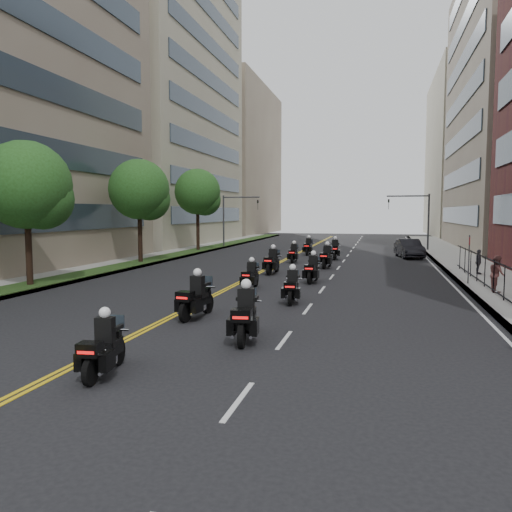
{
  "coord_description": "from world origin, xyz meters",
  "views": [
    {
      "loc": [
        5.93,
        -9.47,
        3.84
      ],
      "look_at": [
        0.51,
        12.26,
        1.86
      ],
      "focal_mm": 35.0,
      "sensor_mm": 36.0,
      "label": 1
    }
  ],
  "objects_px": {
    "motorcycle_2": "(196,299)",
    "pedestrian_c": "(478,262)",
    "motorcycle_0": "(103,349)",
    "motorcycle_4": "(251,277)",
    "motorcycle_5": "(313,270)",
    "motorcycle_9": "(335,250)",
    "parked_sedan": "(409,248)",
    "motorcycle_10": "(308,247)",
    "motorcycle_1": "(245,317)",
    "motorcycle_7": "(327,258)",
    "motorcycle_6": "(272,262)",
    "motorcycle_8": "(294,254)",
    "pedestrian_b": "(497,274)",
    "motorcycle_3": "(292,288)"
  },
  "relations": [
    {
      "from": "motorcycle_0",
      "to": "motorcycle_1",
      "type": "xyz_separation_m",
      "value": [
        2.41,
        3.85,
        0.09
      ]
    },
    {
      "from": "motorcycle_9",
      "to": "parked_sedan",
      "type": "distance_m",
      "value": 6.62
    },
    {
      "from": "motorcycle_1",
      "to": "motorcycle_2",
      "type": "height_order",
      "value": "motorcycle_1"
    },
    {
      "from": "motorcycle_5",
      "to": "pedestrian_b",
      "type": "distance_m",
      "value": 9.04
    },
    {
      "from": "motorcycle_10",
      "to": "pedestrian_c",
      "type": "bearing_deg",
      "value": -44.26
    },
    {
      "from": "motorcycle_7",
      "to": "motorcycle_8",
      "type": "bearing_deg",
      "value": 138.1
    },
    {
      "from": "motorcycle_1",
      "to": "motorcycle_5",
      "type": "xyz_separation_m",
      "value": [
        0.32,
        12.8,
        -0.04
      ]
    },
    {
      "from": "motorcycle_1",
      "to": "motorcycle_3",
      "type": "relative_size",
      "value": 1.13
    },
    {
      "from": "motorcycle_9",
      "to": "parked_sedan",
      "type": "relative_size",
      "value": 0.53
    },
    {
      "from": "motorcycle_0",
      "to": "motorcycle_6",
      "type": "distance_m",
      "value": 19.84
    },
    {
      "from": "motorcycle_7",
      "to": "pedestrian_c",
      "type": "distance_m",
      "value": 9.53
    },
    {
      "from": "motorcycle_10",
      "to": "pedestrian_c",
      "type": "xyz_separation_m",
      "value": [
        11.88,
        -12.36,
        0.19
      ]
    },
    {
      "from": "motorcycle_4",
      "to": "motorcycle_8",
      "type": "relative_size",
      "value": 0.96
    },
    {
      "from": "motorcycle_8",
      "to": "pedestrian_b",
      "type": "xyz_separation_m",
      "value": [
        11.6,
        -12.49,
        0.34
      ]
    },
    {
      "from": "motorcycle_5",
      "to": "pedestrian_b",
      "type": "relative_size",
      "value": 1.39
    },
    {
      "from": "motorcycle_1",
      "to": "motorcycle_7",
      "type": "xyz_separation_m",
      "value": [
        0.32,
        20.06,
        -0.01
      ]
    },
    {
      "from": "motorcycle_8",
      "to": "motorcycle_9",
      "type": "distance_m",
      "value": 4.37
    },
    {
      "from": "motorcycle_7",
      "to": "motorcycle_9",
      "type": "xyz_separation_m",
      "value": [
        -0.01,
        6.47,
        0.02
      ]
    },
    {
      "from": "motorcycle_8",
      "to": "pedestrian_c",
      "type": "distance_m",
      "value": 13.25
    },
    {
      "from": "motorcycle_4",
      "to": "parked_sedan",
      "type": "height_order",
      "value": "motorcycle_4"
    },
    {
      "from": "motorcycle_7",
      "to": "pedestrian_b",
      "type": "relative_size",
      "value": 1.45
    },
    {
      "from": "motorcycle_2",
      "to": "motorcycle_5",
      "type": "relative_size",
      "value": 1.03
    },
    {
      "from": "motorcycle_0",
      "to": "motorcycle_9",
      "type": "bearing_deg",
      "value": 77.95
    },
    {
      "from": "motorcycle_2",
      "to": "motorcycle_6",
      "type": "xyz_separation_m",
      "value": [
        -0.01,
        13.31,
        0.01
      ]
    },
    {
      "from": "motorcycle_0",
      "to": "parked_sedan",
      "type": "height_order",
      "value": "motorcycle_0"
    },
    {
      "from": "motorcycle_1",
      "to": "motorcycle_7",
      "type": "height_order",
      "value": "motorcycle_1"
    },
    {
      "from": "motorcycle_4",
      "to": "motorcycle_0",
      "type": "bearing_deg",
      "value": -87.94
    },
    {
      "from": "motorcycle_9",
      "to": "motorcycle_10",
      "type": "bearing_deg",
      "value": 125.67
    },
    {
      "from": "motorcycle_8",
      "to": "pedestrian_c",
      "type": "relative_size",
      "value": 1.53
    },
    {
      "from": "motorcycle_4",
      "to": "pedestrian_c",
      "type": "bearing_deg",
      "value": 35.74
    },
    {
      "from": "motorcycle_5",
      "to": "pedestrian_b",
      "type": "xyz_separation_m",
      "value": [
        8.79,
        -2.09,
        0.31
      ]
    },
    {
      "from": "motorcycle_2",
      "to": "motorcycle_6",
      "type": "relative_size",
      "value": 0.98
    },
    {
      "from": "motorcycle_7",
      "to": "motorcycle_8",
      "type": "relative_size",
      "value": 1.09
    },
    {
      "from": "motorcycle_2",
      "to": "pedestrian_c",
      "type": "bearing_deg",
      "value": 58.34
    },
    {
      "from": "motorcycle_4",
      "to": "pedestrian_c",
      "type": "height_order",
      "value": "pedestrian_c"
    },
    {
      "from": "motorcycle_9",
      "to": "pedestrian_c",
      "type": "xyz_separation_m",
      "value": [
        9.23,
        -8.86,
        0.15
      ]
    },
    {
      "from": "motorcycle_1",
      "to": "pedestrian_b",
      "type": "bearing_deg",
      "value": 42.38
    },
    {
      "from": "motorcycle_4",
      "to": "motorcycle_7",
      "type": "bearing_deg",
      "value": 77.55
    },
    {
      "from": "motorcycle_0",
      "to": "motorcycle_7",
      "type": "distance_m",
      "value": 24.07
    },
    {
      "from": "motorcycle_4",
      "to": "motorcycle_5",
      "type": "bearing_deg",
      "value": 50.51
    },
    {
      "from": "motorcycle_4",
      "to": "motorcycle_10",
      "type": "relative_size",
      "value": 0.91
    },
    {
      "from": "motorcycle_1",
      "to": "motorcycle_9",
      "type": "distance_m",
      "value": 26.53
    },
    {
      "from": "motorcycle_9",
      "to": "motorcycle_7",
      "type": "bearing_deg",
      "value": -91.33
    },
    {
      "from": "motorcycle_8",
      "to": "motorcycle_1",
      "type": "bearing_deg",
      "value": -84.08
    },
    {
      "from": "motorcycle_7",
      "to": "pedestrian_b",
      "type": "xyz_separation_m",
      "value": [
        8.78,
        -9.36,
        0.28
      ]
    },
    {
      "from": "motorcycle_0",
      "to": "motorcycle_7",
      "type": "relative_size",
      "value": 0.89
    },
    {
      "from": "motorcycle_2",
      "to": "pedestrian_c",
      "type": "distance_m",
      "value": 19.29
    },
    {
      "from": "motorcycle_0",
      "to": "motorcycle_9",
      "type": "distance_m",
      "value": 30.5
    },
    {
      "from": "motorcycle_0",
      "to": "motorcycle_2",
      "type": "xyz_separation_m",
      "value": [
        -0.19,
        6.53,
        0.08
      ]
    },
    {
      "from": "motorcycle_10",
      "to": "parked_sedan",
      "type": "bearing_deg",
      "value": -1.67
    }
  ]
}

